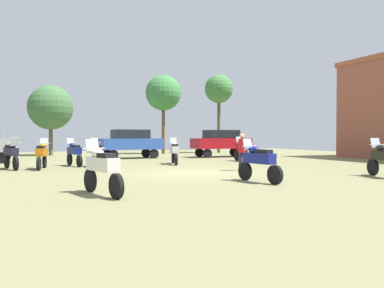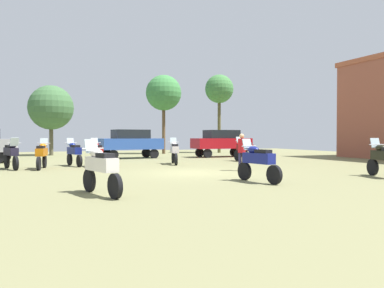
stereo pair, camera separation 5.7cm
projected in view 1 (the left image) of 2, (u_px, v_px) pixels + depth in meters
The scene contains 15 objects.
ground_plane at pixel (193, 173), 16.62m from camera, with size 44.00×52.00×0.02m.
motorcycle_1 at pixel (245, 149), 24.00m from camera, with size 0.62×2.25×1.51m.
motorcycle_3 at pixel (259, 161), 13.29m from camera, with size 0.67×2.12×1.47m.
motorcycle_4 at pixel (97, 153), 19.74m from camera, with size 0.62×2.25×1.47m.
motorcycle_5 at pixel (102, 168), 10.38m from camera, with size 0.79×2.21×1.48m.
motorcycle_7 at pixel (11, 154), 18.35m from camera, with size 0.82×2.16×1.49m.
motorcycle_9 at pixel (74, 152), 20.32m from camera, with size 0.74×2.13×1.45m.
motorcycle_10 at pixel (174, 151), 21.72m from camera, with size 0.77×2.18×1.47m.
motorcycle_12 at pixel (42, 154), 18.50m from camera, with size 0.71×2.14×1.46m.
car_2 at pixel (221, 141), 29.17m from camera, with size 4.31×1.82×2.00m.
car_3 at pixel (130, 142), 27.24m from camera, with size 4.48×2.30×2.00m.
person_2 at pixel (242, 149), 17.66m from camera, with size 0.48×0.48×1.67m.
tree_1 at pixel (163, 93), 34.28m from camera, with size 3.11×3.11×6.89m.
tree_2 at pixel (219, 90), 36.46m from camera, with size 2.64×2.64×7.26m.
tree_5 at pixel (51, 108), 31.40m from camera, with size 3.55×3.55×5.62m.
Camera 1 is at (-6.40, -15.30, 1.59)m, focal length 36.72 mm.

